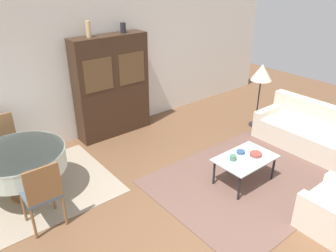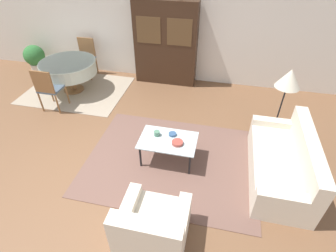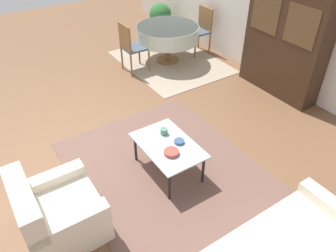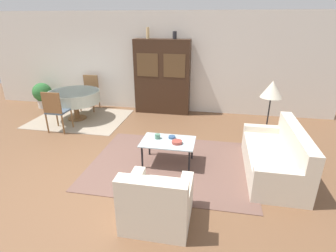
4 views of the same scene
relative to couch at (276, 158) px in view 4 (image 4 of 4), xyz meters
name	(u,v)px [view 4 (image 4 of 4)]	position (x,y,z in m)	size (l,w,h in m)	color
ground_plane	(102,173)	(-2.94, -0.57, -0.30)	(14.00, 14.00, 0.00)	brown
wall_back	(151,63)	(-2.94, 3.06, 1.05)	(10.00, 0.06, 2.70)	silver
area_rug	(171,164)	(-1.80, -0.04, -0.29)	(2.94, 2.27, 0.01)	brown
dining_rug	(81,119)	(-4.62, 1.85, -0.29)	(2.39, 1.86, 0.01)	gray
couch	(276,158)	(0.00, 0.00, 0.00)	(0.85, 1.83, 0.83)	beige
armchair	(157,203)	(-1.73, -1.53, 0.00)	(0.85, 0.81, 0.81)	beige
coffee_table	(168,143)	(-1.87, -0.02, 0.12)	(0.96, 0.63, 0.45)	black
display_cabinet	(162,77)	(-2.57, 2.82, 0.71)	(1.51, 0.39, 2.01)	#382316
dining_table	(75,97)	(-4.69, 1.82, 0.32)	(1.29, 1.29, 0.75)	brown
dining_chair_near	(56,109)	(-4.69, 0.96, 0.27)	(0.44, 0.44, 0.98)	brown
dining_chair_far	(90,90)	(-4.69, 2.69, 0.27)	(0.44, 0.44, 0.98)	brown
floor_lamp	(272,91)	(0.01, 1.19, 0.86)	(0.43, 0.43, 1.37)	black
cup	(157,136)	(-2.08, 0.06, 0.20)	(0.10, 0.10, 0.08)	#4C7A60
bowl	(177,142)	(-1.70, -0.08, 0.18)	(0.19, 0.19, 0.05)	#9E4238
bowl_small	(172,137)	(-1.82, 0.12, 0.18)	(0.13, 0.13, 0.04)	#33517A
vase_tall	(148,33)	(-2.94, 2.82, 1.85)	(0.08, 0.08, 0.29)	tan
vase_short	(175,35)	(-2.23, 2.82, 1.81)	(0.11, 0.11, 0.19)	#232328
potted_plant	(42,94)	(-6.18, 2.58, 0.12)	(0.55, 0.55, 0.74)	beige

